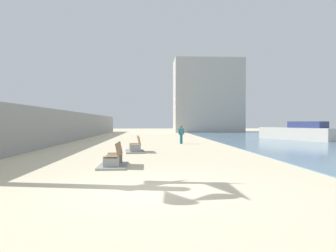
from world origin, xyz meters
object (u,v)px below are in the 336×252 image
(bench_near, at_px, (114,161))
(person_walking, at_px, (181,133))
(bench_far, at_px, (135,148))
(boat_nearest, at_px, (298,132))

(bench_near, bearing_deg, person_walking, 72.60)
(bench_far, height_order, person_walking, person_walking)
(bench_near, xyz_separation_m, boat_nearest, (16.12, 17.14, 0.53))
(boat_nearest, bearing_deg, bench_far, -144.19)
(bench_near, distance_m, bench_far, 5.94)
(bench_near, bearing_deg, bench_far, 84.67)
(bench_near, relative_size, bench_far, 0.96)
(bench_near, xyz_separation_m, person_walking, (3.98, 12.70, 0.63))
(person_walking, relative_size, boat_nearest, 0.19)
(boat_nearest, bearing_deg, bench_near, -133.24)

